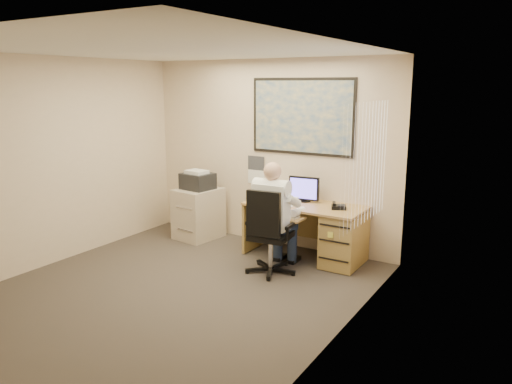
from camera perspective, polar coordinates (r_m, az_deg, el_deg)
The scene contains 8 objects.
room_shell at distance 5.53m, azimuth -10.11°, elevation 1.68°, with size 4.00×4.50×2.70m.
desk at distance 6.74m, azimuth 8.19°, elevation -4.28°, with size 1.60×0.97×1.09m.
world_map at distance 7.02m, azimuth 5.27°, elevation 8.57°, with size 1.56×0.03×1.06m, color #1E4C93.
wall_calendar at distance 7.49m, azimuth 0.01°, elevation 2.53°, with size 0.28×0.01×0.42m, color white.
window_blinds at distance 5.20m, azimuth 12.56°, elevation 3.14°, with size 0.06×1.40×1.30m, color #EFE9CE, non-canonical shape.
filing_cabinet at distance 7.75m, azimuth -6.60°, elevation -1.93°, with size 0.63×0.73×1.07m.
office_chair at distance 6.30m, azimuth 1.43°, elevation -6.50°, with size 0.72×0.72×1.10m.
person at distance 6.25m, azimuth 1.87°, elevation -2.97°, with size 0.59×0.85×1.41m, color white, non-canonical shape.
Camera 1 is at (3.60, -4.07, 2.35)m, focal length 35.00 mm.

